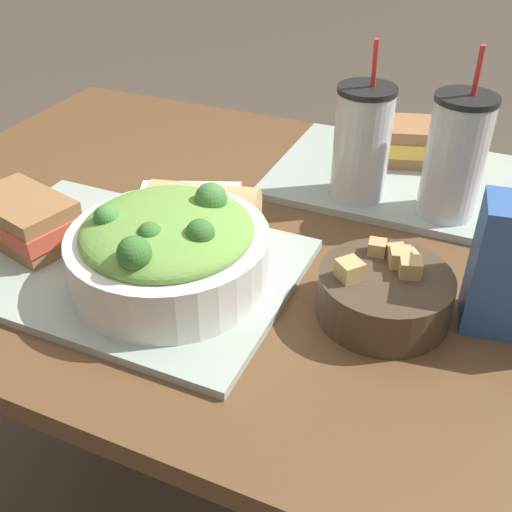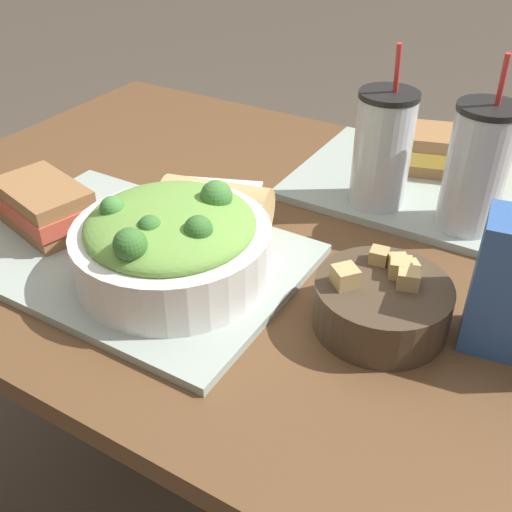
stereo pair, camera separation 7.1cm
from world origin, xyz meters
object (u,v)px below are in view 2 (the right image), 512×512
Objects in this scene: salad_bowl at (172,242)px; sandwich_near at (45,206)px; sandwich_far at (455,152)px; soup_bowl at (382,302)px; baguette_near at (218,205)px; napkin_folded at (207,195)px; drink_cup_red at (476,172)px; drink_cup_dark at (382,153)px.

sandwich_near is at bearing 179.71° from salad_bowl.
salad_bowl reaches higher than sandwich_far.
soup_bowl is (0.25, 0.06, -0.03)m from salad_bowl.
baguette_near is 0.85× the size of napkin_folded.
drink_cup_red is (0.28, 0.30, 0.03)m from salad_bowl.
salad_bowl is 0.41m from drink_cup_red.
soup_bowl is 0.37m from napkin_folded.
baguette_near is 0.67× the size of drink_cup_red.
sandwich_near is 0.66× the size of drink_cup_red.
drink_cup_dark is 0.97× the size of drink_cup_red.
salad_bowl is 0.22m from sandwich_near.
napkin_folded is (-0.37, -0.10, -0.09)m from drink_cup_red.
drink_cup_dark reaches higher than soup_bowl.
drink_cup_dark reaches higher than sandwich_far.
salad_bowl is at bearing -115.98° from drink_cup_dark.
drink_cup_dark is at bearing 180.00° from drink_cup_red.
drink_cup_red is (0.06, -0.16, 0.05)m from sandwich_far.
salad_bowl reaches higher than baguette_near.
sandwich_far is 0.72× the size of drink_cup_red.
soup_bowl reaches higher than sandwich_far.
sandwich_far is at bearing 65.17° from salad_bowl.
sandwich_far is at bearing 111.23° from drink_cup_red.
drink_cup_dark is 0.13m from drink_cup_red.
drink_cup_red is 1.26× the size of napkin_folded.
baguette_near is at bearing -140.99° from sandwich_far.
drink_cup_red reaches higher than sandwich_near.
baguette_near is (0.21, 0.12, 0.00)m from sandwich_near.
napkin_folded is (0.13, 0.20, -0.04)m from sandwich_near.
sandwich_far is at bearing 94.68° from soup_bowl.
sandwich_near is (-0.22, 0.00, -0.02)m from salad_bowl.
sandwich_far is (0.23, 0.35, -0.00)m from baguette_near.
napkin_folded is (-0.31, -0.26, -0.04)m from sandwich_far.
soup_bowl is 0.26m from drink_cup_red.
sandwich_far reaches higher than napkin_folded.
drink_cup_red is (0.30, 0.18, 0.05)m from baguette_near.
soup_bowl is 0.41m from sandwich_far.
drink_cup_dark is at bearing -129.73° from sandwich_far.
sandwich_near is at bearing -122.84° from napkin_folded.
baguette_near is at bearing 44.77° from sandwich_near.
drink_cup_red is (0.50, 0.30, 0.05)m from sandwich_near.
drink_cup_red is (0.03, 0.25, 0.06)m from soup_bowl.
napkin_folded is at bearing 71.58° from sandwich_near.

